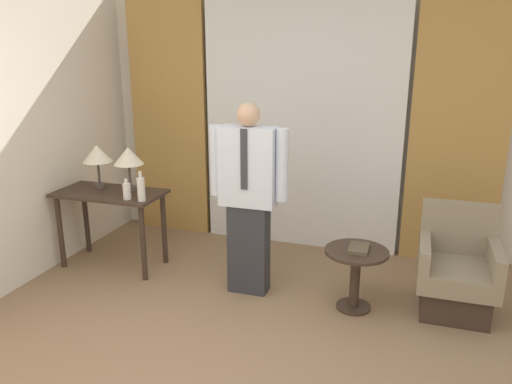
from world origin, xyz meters
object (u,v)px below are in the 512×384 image
person (249,194)px  book (359,248)px  bottle_by_lamp (141,189)px  table_lamp_right (128,157)px  bottle_near_edge (127,191)px  table_lamp_left (97,155)px  armchair (456,274)px  desk (111,205)px  side_table (356,269)px

person → book: size_ratio=7.21×
bottle_by_lamp → book: bottle_by_lamp is taller
table_lamp_right → bottle_near_edge: table_lamp_right is taller
bottle_near_edge → book: bottle_near_edge is taller
table_lamp_left → armchair: 3.36m
desk → table_lamp_left: bearing=149.7°
person → table_lamp_right: bearing=170.9°
table_lamp_left → bottle_near_edge: (0.46, -0.25, -0.24)m
bottle_near_edge → bottle_by_lamp: bottle_by_lamp is taller
table_lamp_right → side_table: size_ratio=0.82×
side_table → armchair: bearing=16.6°
armchair → side_table: bearing=-163.4°
bottle_near_edge → side_table: bearing=0.6°
desk → side_table: size_ratio=1.98×
bottle_near_edge → armchair: size_ratio=0.22×
bottle_near_edge → person: bearing=2.7°
table_lamp_left → table_lamp_right: (0.34, 0.00, 0.00)m
table_lamp_left → book: table_lamp_left is taller
table_lamp_right → armchair: bearing=-0.1°
desk → armchair: armchair is taller
bottle_by_lamp → book: (1.91, 0.03, -0.33)m
table_lamp_left → bottle_by_lamp: table_lamp_left is taller
table_lamp_left → side_table: bearing=-5.3°
desk → person: size_ratio=0.62×
table_lamp_left → bottle_near_edge: bearing=-28.9°
book → table_lamp_right: bearing=174.0°
bottle_by_lamp → book: bearing=0.9°
table_lamp_left → side_table: (2.50, -0.23, -0.72)m
table_lamp_right → side_table: 2.29m
bottle_near_edge → side_table: (2.04, 0.02, -0.47)m
table_lamp_right → person: bearing=-9.1°
person → side_table: (0.91, -0.03, -0.53)m
desk → table_lamp_right: bearing=30.3°
book → bottle_by_lamp: bearing=-179.1°
armchair → bottle_near_edge: bearing=-174.9°
bottle_near_edge → book: 2.08m
table_lamp_left → bottle_by_lamp: bearing=-23.0°
table_lamp_right → armchair: (2.93, -0.00, -0.75)m
table_lamp_right → desk: bearing=-149.7°
desk → side_table: desk is taller
desk → bottle_by_lamp: 0.53m
table_lamp_right → bottle_near_edge: (0.12, -0.25, -0.24)m
desk → book: (2.35, -0.13, -0.09)m
armchair → book: bearing=-163.5°
bottle_near_edge → book: size_ratio=0.84×
bottle_by_lamp → book: size_ratio=1.20×
person → armchair: person is taller
desk → table_lamp_right: 0.49m
table_lamp_left → person: (1.59, -0.20, -0.18)m
table_lamp_left → person: bearing=-7.2°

